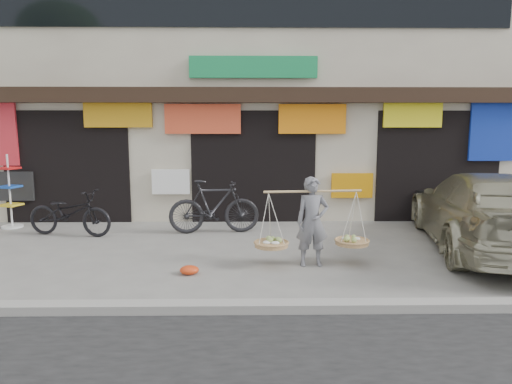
{
  "coord_description": "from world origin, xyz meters",
  "views": [
    {
      "loc": [
        -0.11,
        -7.54,
        2.35
      ],
      "look_at": [
        0.02,
        0.9,
        1.11
      ],
      "focal_mm": 32.0,
      "sensor_mm": 36.0,
      "label": 1
    }
  ],
  "objects_px": {
    "bike_1": "(214,207)",
    "display_rack": "(10,198)",
    "suv": "(486,211)",
    "street_vendor": "(312,226)",
    "bike_0": "(70,213)"
  },
  "relations": [
    {
      "from": "bike_0",
      "to": "display_rack",
      "type": "distance_m",
      "value": 1.86
    },
    {
      "from": "street_vendor",
      "to": "display_rack",
      "type": "xyz_separation_m",
      "value": [
        -6.57,
        2.99,
        -0.0
      ]
    },
    {
      "from": "bike_0",
      "to": "suv",
      "type": "distance_m",
      "value": 8.42
    },
    {
      "from": "street_vendor",
      "to": "bike_0",
      "type": "bearing_deg",
      "value": 150.96
    },
    {
      "from": "street_vendor",
      "to": "bike_0",
      "type": "relative_size",
      "value": 1.02
    },
    {
      "from": "street_vendor",
      "to": "bike_1",
      "type": "xyz_separation_m",
      "value": [
        -1.82,
        2.36,
        -0.1
      ]
    },
    {
      "from": "bike_1",
      "to": "display_rack",
      "type": "bearing_deg",
      "value": 77.02
    },
    {
      "from": "bike_1",
      "to": "bike_0",
      "type": "bearing_deg",
      "value": 87.96
    },
    {
      "from": "street_vendor",
      "to": "display_rack",
      "type": "relative_size",
      "value": 1.14
    },
    {
      "from": "suv",
      "to": "display_rack",
      "type": "relative_size",
      "value": 3.19
    },
    {
      "from": "suv",
      "to": "display_rack",
      "type": "height_order",
      "value": "display_rack"
    },
    {
      "from": "suv",
      "to": "display_rack",
      "type": "bearing_deg",
      "value": -0.64
    },
    {
      "from": "bike_0",
      "to": "suv",
      "type": "xyz_separation_m",
      "value": [
        8.33,
        -1.21,
        0.24
      ]
    },
    {
      "from": "street_vendor",
      "to": "display_rack",
      "type": "distance_m",
      "value": 7.22
    },
    {
      "from": "display_rack",
      "to": "suv",
      "type": "bearing_deg",
      "value": -11.41
    }
  ]
}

